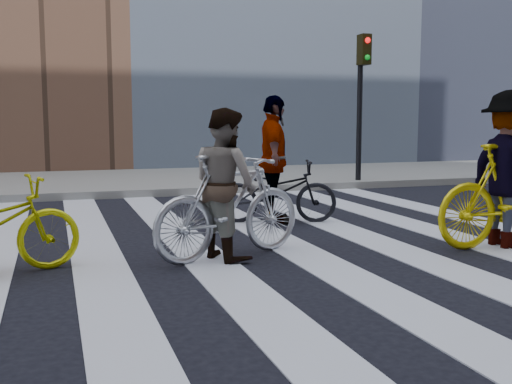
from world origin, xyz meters
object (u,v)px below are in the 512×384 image
bike_silver_mid (230,206)px  rider_rear (274,160)px  bike_dark_rear (277,192)px  bike_yellow_right (512,195)px  rider_right (510,169)px  traffic_signal (362,84)px  rider_mid (225,184)px

bike_silver_mid → rider_rear: 2.30m
bike_silver_mid → bike_dark_rear: size_ratio=1.09×
bike_yellow_right → rider_right: (-0.05, 0.00, 0.31)m
traffic_signal → bike_dark_rear: 5.42m
bike_silver_mid → rider_rear: bearing=-51.3°
rider_mid → rider_rear: (1.27, 1.92, 0.11)m
traffic_signal → bike_yellow_right: (-1.38, -6.22, -1.67)m
traffic_signal → rider_right: bearing=-103.0°
rider_mid → rider_rear: size_ratio=0.88×
rider_rear → bike_dark_rear: bearing=-73.1°
bike_silver_mid → rider_rear: rider_rear is taller
traffic_signal → rider_mid: bearing=-129.6°
traffic_signal → bike_dark_rear: size_ratio=1.92×
bike_yellow_right → rider_rear: bearing=40.5°
bike_dark_rear → rider_mid: (-1.32, -1.92, 0.35)m
bike_dark_rear → traffic_signal: bearing=-25.2°
bike_silver_mid → bike_yellow_right: 3.33m
bike_silver_mid → bike_yellow_right: (3.29, -0.50, 0.04)m
rider_rear → rider_mid: bearing=163.5°
bike_yellow_right → traffic_signal: bearing=-12.6°
bike_yellow_right → bike_dark_rear: (-2.03, 2.43, -0.15)m
bike_dark_rear → rider_right: bearing=-124.0°
rider_mid → rider_right: size_ratio=0.88×
traffic_signal → rider_right: 6.52m
bike_dark_rear → rider_right: size_ratio=0.95×
traffic_signal → rider_rear: bearing=-132.4°
bike_yellow_right → rider_rear: (-2.08, 2.43, 0.31)m
traffic_signal → rider_rear: (-3.46, -3.79, -1.36)m
bike_dark_rear → rider_rear: bearing=106.9°
rider_mid → bike_yellow_right: bearing=-117.6°
bike_silver_mid → rider_mid: size_ratio=1.16×
traffic_signal → rider_right: (-1.43, -6.22, -1.36)m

